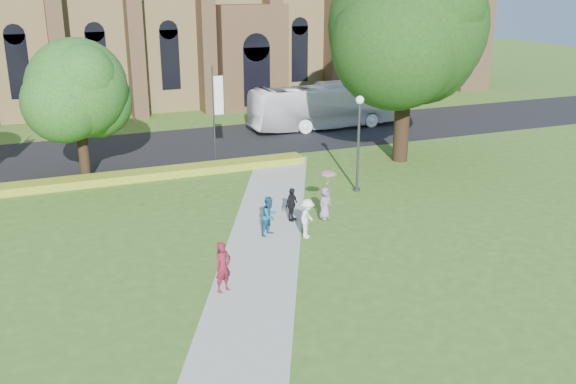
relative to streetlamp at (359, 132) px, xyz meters
name	(u,v)px	position (x,y,z in m)	size (l,w,h in m)	color
ground	(271,257)	(-7.50, -6.50, -3.30)	(160.00, 160.00, 0.00)	#38641E
road	(168,147)	(-7.50, 13.50, -3.29)	(160.00, 10.00, 0.02)	black
footpath	(263,248)	(-7.50, -5.50, -3.28)	(3.20, 30.00, 0.04)	#B2B2A8
flower_hedge	(159,173)	(-9.50, 6.70, -3.07)	(18.00, 1.40, 0.45)	gold
streetlamp	(359,132)	(0.00, 0.00, 0.00)	(0.44, 0.44, 5.24)	#38383D
large_tree	(407,26)	(5.50, 4.50, 5.07)	(9.60, 9.60, 13.20)	#332114
street_tree_1	(77,89)	(-13.50, 8.00, 1.93)	(5.60, 5.60, 8.05)	#332114
banner_pole_0	(215,109)	(-5.39, 8.70, 0.09)	(0.70, 0.10, 6.00)	#38383D
tour_coach	(327,106)	(5.25, 14.85, -1.56)	(2.88, 12.32, 3.43)	white
pedestrian_0	(223,267)	(-10.21, -8.74, -2.29)	(0.70, 0.46, 1.93)	maroon
pedestrian_1	(270,216)	(-6.70, -4.25, -2.35)	(0.88, 0.69, 1.81)	#185279
pedestrian_2	(307,219)	(-5.26, -5.17, -2.36)	(1.16, 0.67, 1.80)	white
pedestrian_3	(292,204)	(-5.09, -2.95, -2.44)	(0.95, 0.40, 1.63)	black
pedestrian_4	(325,203)	(-3.50, -3.30, -2.47)	(0.77, 0.50, 1.57)	gray
parasol	(328,179)	(-3.32, -3.20, -1.32)	(0.82, 0.82, 0.72)	#CC909F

